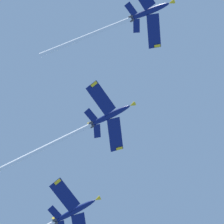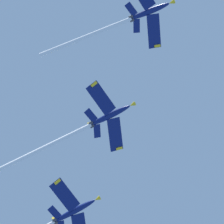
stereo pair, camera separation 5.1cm
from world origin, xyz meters
TOP-DOWN VIEW (x-y plane):
  - jet_lead at (-4.84, -2.57)m, footprint 36.35×19.65m
  - jet_second at (17.95, -19.32)m, footprint 36.16×19.73m
  - jet_third at (36.81, -34.99)m, footprint 34.67×19.73m

SIDE VIEW (x-z plane):
  - jet_third at x=36.81m, z-range 107.41..122.74m
  - jet_second at x=17.95m, z-range 113.31..129.76m
  - jet_lead at x=-4.84m, z-range 122.39..138.21m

